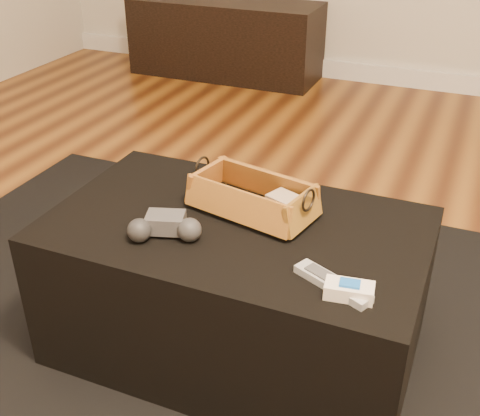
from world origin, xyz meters
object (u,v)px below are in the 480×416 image
at_px(media_cabinet, 226,39).
at_px(ottoman, 236,287).
at_px(wicker_basket, 252,199).
at_px(cream_gadget, 349,290).
at_px(tv_remote, 244,205).
at_px(game_controller, 165,227).
at_px(silver_remote, 333,283).

bearing_deg(media_cabinet, ottoman, -65.35).
height_order(wicker_basket, cream_gadget, wicker_basket).
distance_m(ottoman, tv_remote, 0.24).
relative_size(tv_remote, game_controller, 0.92).
distance_m(game_controller, cream_gadget, 0.49).
bearing_deg(silver_remote, tv_remote, 142.68).
xyz_separation_m(ottoman, wicker_basket, (0.02, 0.07, 0.25)).
distance_m(media_cabinet, ottoman, 2.74).
height_order(ottoman, game_controller, game_controller).
height_order(tv_remote, game_controller, game_controller).
bearing_deg(ottoman, wicker_basket, 76.05).
distance_m(media_cabinet, wicker_basket, 2.69).
bearing_deg(cream_gadget, media_cabinet, 119.09).
bearing_deg(media_cabinet, cream_gadget, -60.91).
xyz_separation_m(tv_remote, silver_remote, (0.31, -0.24, -0.01)).
bearing_deg(wicker_basket, game_controller, -126.75).
relative_size(game_controller, silver_remote, 0.99).
relative_size(media_cabinet, tv_remote, 7.03).
distance_m(media_cabinet, game_controller, 2.82).
bearing_deg(tv_remote, cream_gadget, -29.77).
relative_size(game_controller, cream_gadget, 1.73).
xyz_separation_m(ottoman, game_controller, (-0.14, -0.14, 0.24)).
xyz_separation_m(ottoman, cream_gadget, (0.35, -0.20, 0.23)).
distance_m(tv_remote, cream_gadget, 0.44).
bearing_deg(wicker_basket, ottoman, -103.95).
bearing_deg(cream_gadget, game_controller, 173.05).
bearing_deg(wicker_basket, silver_remote, -40.17).
height_order(wicker_basket, silver_remote, wicker_basket).
xyz_separation_m(tv_remote, wicker_basket, (0.02, 0.01, 0.02)).
xyz_separation_m(media_cabinet, tv_remote, (1.14, -2.43, 0.20)).
bearing_deg(game_controller, cream_gadget, -6.95).
height_order(ottoman, cream_gadget, cream_gadget).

